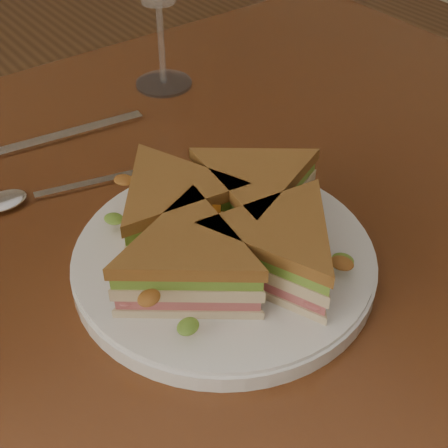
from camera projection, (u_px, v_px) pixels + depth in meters
The scene contains 6 objects.
table at pixel (154, 304), 0.66m from camera, with size 1.20×0.80×0.75m.
plate at pixel (224, 260), 0.56m from camera, with size 0.27×0.27×0.02m, color white.
sandwich_wedges at pixel (224, 228), 0.54m from camera, with size 0.28×0.28×0.06m.
crisps_mound at pixel (224, 232), 0.54m from camera, with size 0.09×0.09×0.05m, color orange, non-canonical shape.
spoon at pixel (27, 197), 0.64m from camera, with size 0.18×0.06×0.01m.
knife at pixel (50, 140), 0.72m from camera, with size 0.21×0.04×0.00m.
Camera 1 is at (-0.21, -0.41, 1.14)m, focal length 50.00 mm.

